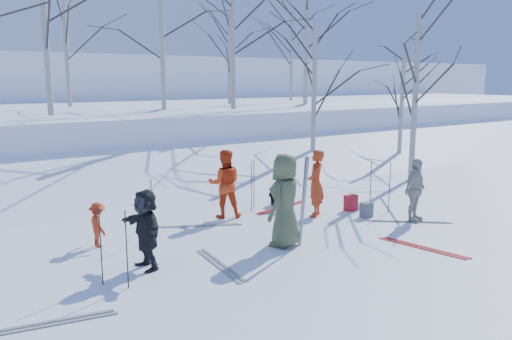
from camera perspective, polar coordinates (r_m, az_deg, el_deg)
ground at (r=11.05m, az=4.46°, el=-7.80°), size 120.00×120.00×0.00m
snow_ramp at (r=16.86m, az=-10.66°, el=-1.09°), size 70.00×9.49×4.12m
snow_plateau at (r=26.12m, az=-19.72°, el=4.37°), size 70.00×18.00×2.20m
far_hill at (r=46.64m, az=-26.58°, el=7.48°), size 90.00×30.00×6.00m
skier_olive_center at (r=10.32m, az=3.35°, el=-3.48°), size 1.12×0.96×1.95m
skier_red_north at (r=12.65m, az=6.85°, el=-1.51°), size 0.74×0.71×1.71m
skier_redor_behind at (r=12.50m, az=-3.59°, el=-1.58°), size 1.04×0.96×1.72m
skier_red_seated at (r=10.88m, az=-17.61°, el=-5.98°), size 0.37×0.62×0.94m
skier_cream_east at (r=12.73m, az=17.72°, el=-2.21°), size 0.97×0.57×1.55m
skier_grey_west at (r=9.35m, az=-12.49°, el=-6.62°), size 0.46×1.39×1.49m
dog at (r=13.21m, az=2.70°, el=-3.64°), size 0.61×0.59×0.49m
upright_ski_left at (r=10.34m, az=5.39°, el=-3.62°), size 0.11×0.17×1.90m
upright_ski_right at (r=10.35m, az=5.48°, el=-3.60°), size 0.09×0.23×1.89m
ski_pair_a at (r=12.77m, az=17.13°, el=-5.69°), size 2.07×2.10×0.02m
ski_pair_b at (r=10.97m, az=18.55°, el=-8.41°), size 0.89×1.97×0.02m
ski_pair_c at (r=9.52m, az=-4.14°, el=-10.77°), size 0.59×1.94×0.02m
ski_pair_d at (r=7.98m, az=-22.77°, el=-15.91°), size 0.88×1.97×0.02m
ski_pair_e at (r=13.56m, az=2.90°, el=-4.31°), size 1.01×1.99×0.02m
ski_pair_f at (r=11.99m, az=-6.41°, el=-6.32°), size 1.71×2.06×0.02m
ski_pole_a at (r=13.36m, az=-0.25°, el=-1.61°), size 0.02×0.02×1.34m
ski_pole_b at (r=10.94m, az=-11.82°, el=-4.52°), size 0.02×0.02×1.34m
ski_pole_c at (r=13.47m, az=15.02°, el=-1.87°), size 0.02×0.02×1.34m
ski_pole_d at (r=13.08m, az=-0.55°, el=-1.87°), size 0.02×0.02×1.34m
ski_pole_e at (r=8.58m, az=-14.56°, el=-8.80°), size 0.02×0.02×1.34m
ski_pole_f at (r=13.51m, az=12.97°, el=-1.74°), size 0.02×0.02×1.34m
ski_pole_g at (r=8.83m, az=-17.31°, el=-8.40°), size 0.02×0.02×1.34m
backpack_red at (r=13.48m, az=10.77°, el=-3.70°), size 0.32×0.22×0.42m
backpack_grey at (r=12.93m, az=12.52°, el=-4.45°), size 0.30×0.20×0.38m
backpack_dark at (r=13.85m, az=2.53°, el=-3.18°), size 0.34×0.24×0.40m
birch_plateau_a at (r=24.68m, az=-20.92°, el=13.67°), size 4.74×4.74×5.92m
birch_plateau_b at (r=21.31m, az=-2.69°, el=15.54°), size 5.04×5.04×6.35m
birch_plateau_c at (r=25.69m, az=-3.09°, el=12.54°), size 3.73×3.73×4.47m
birch_plateau_d at (r=25.63m, az=5.79°, el=16.09°), size 5.96×5.96×7.66m
birch_plateau_e at (r=30.35m, az=4.06°, el=13.44°), size 4.66×4.66×5.79m
birch_plateau_h at (r=21.43m, az=-10.71°, el=14.62°), size 4.66×4.66×5.80m
birch_plateau_j at (r=19.03m, az=-23.02°, el=15.14°), size 4.93×4.93×6.19m
birch_edge_b at (r=17.84m, az=17.72°, el=7.79°), size 4.51×4.51×5.59m
birch_edge_c at (r=21.54m, az=16.28°, el=6.63°), size 3.68×3.68×4.40m
birch_edge_e at (r=19.39m, az=6.63°, el=8.15°), size 4.41×4.41×5.44m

